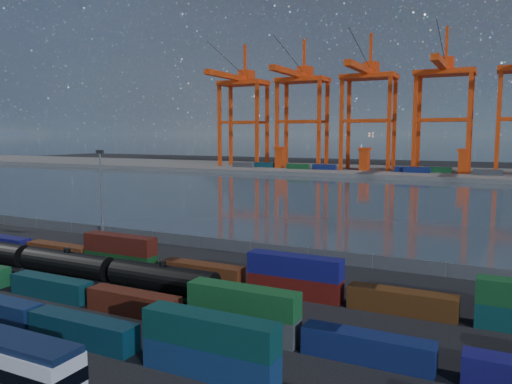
% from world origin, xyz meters
% --- Properties ---
extents(ground, '(700.00, 700.00, 0.00)m').
position_xyz_m(ground, '(0.00, 0.00, 0.00)').
color(ground, black).
rests_on(ground, ground).
extents(harbor_water, '(700.00, 700.00, 0.00)m').
position_xyz_m(harbor_water, '(0.00, 105.00, 0.01)').
color(harbor_water, '#34404B').
rests_on(harbor_water, ground).
extents(far_quay, '(700.00, 70.00, 2.00)m').
position_xyz_m(far_quay, '(0.00, 210.00, 1.00)').
color(far_quay, '#514F4C').
rests_on(far_quay, ground).
extents(container_row_mid, '(141.38, 2.30, 4.91)m').
position_xyz_m(container_row_mid, '(-4.24, -2.18, 1.79)').
color(container_row_mid, '#414447').
rests_on(container_row_mid, ground).
extents(container_row_north, '(127.58, 2.38, 5.06)m').
position_xyz_m(container_row_north, '(15.04, 11.15, 1.90)').
color(container_row_north, '#121159').
rests_on(container_row_north, ground).
extents(waterfront_fence, '(160.12, 0.12, 2.20)m').
position_xyz_m(waterfront_fence, '(-0.00, 28.00, 1.00)').
color(waterfront_fence, '#595B5E').
rests_on(waterfront_fence, ground).
extents(yard_light_mast, '(1.60, 0.40, 16.60)m').
position_xyz_m(yard_light_mast, '(-30.00, 26.00, 9.30)').
color(yard_light_mast, slate).
rests_on(yard_light_mast, ground).
extents(gantry_cranes, '(201.51, 50.90, 68.93)m').
position_xyz_m(gantry_cranes, '(-7.50, 203.17, 42.25)').
color(gantry_cranes, '#EC4310').
rests_on(gantry_cranes, ground).
extents(quay_containers, '(172.58, 10.99, 2.60)m').
position_xyz_m(quay_containers, '(-11.00, 195.46, 3.30)').
color(quay_containers, navy).
rests_on(quay_containers, far_quay).
extents(straddle_carriers, '(140.00, 7.00, 11.10)m').
position_xyz_m(straddle_carriers, '(-2.50, 200.00, 7.82)').
color(straddle_carriers, '#EC4310').
rests_on(straddle_carriers, far_quay).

